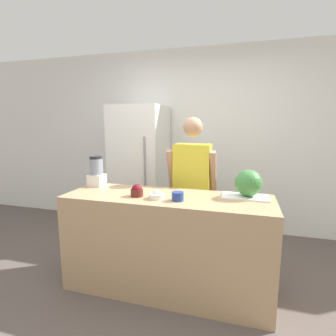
{
  "coord_description": "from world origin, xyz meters",
  "views": [
    {
      "loc": [
        0.64,
        -1.88,
        1.54
      ],
      "look_at": [
        0.0,
        0.34,
        1.15
      ],
      "focal_mm": 28.0,
      "sensor_mm": 36.0,
      "label": 1
    }
  ],
  "objects_px": {
    "bowl_cream": "(157,195)",
    "blender": "(96,172)",
    "watermelon": "(248,183)",
    "person": "(192,189)",
    "refrigerator": "(140,170)",
    "bowl_small_blue": "(178,196)",
    "bowl_cherries": "(137,191)"
  },
  "relations": [
    {
      "from": "person",
      "to": "blender",
      "type": "relative_size",
      "value": 5.22
    },
    {
      "from": "watermelon",
      "to": "bowl_cherries",
      "type": "height_order",
      "value": "watermelon"
    },
    {
      "from": "refrigerator",
      "to": "blender",
      "type": "bearing_deg",
      "value": -93.12
    },
    {
      "from": "bowl_small_blue",
      "to": "person",
      "type": "bearing_deg",
      "value": 91.31
    },
    {
      "from": "bowl_cherries",
      "to": "person",
      "type": "bearing_deg",
      "value": 62.19
    },
    {
      "from": "watermelon",
      "to": "person",
      "type": "bearing_deg",
      "value": 142.02
    },
    {
      "from": "refrigerator",
      "to": "bowl_cream",
      "type": "relative_size",
      "value": 13.39
    },
    {
      "from": "refrigerator",
      "to": "bowl_cherries",
      "type": "height_order",
      "value": "refrigerator"
    },
    {
      "from": "refrigerator",
      "to": "bowl_cherries",
      "type": "relative_size",
      "value": 15.99
    },
    {
      "from": "person",
      "to": "bowl_cherries",
      "type": "height_order",
      "value": "person"
    },
    {
      "from": "refrigerator",
      "to": "bowl_cherries",
      "type": "bearing_deg",
      "value": -69.12
    },
    {
      "from": "refrigerator",
      "to": "bowl_cherries",
      "type": "xyz_separation_m",
      "value": [
        0.5,
        -1.32,
        0.06
      ]
    },
    {
      "from": "watermelon",
      "to": "bowl_cherries",
      "type": "xyz_separation_m",
      "value": [
        -0.95,
        -0.24,
        -0.08
      ]
    },
    {
      "from": "person",
      "to": "blender",
      "type": "xyz_separation_m",
      "value": [
        -0.93,
        -0.43,
        0.22
      ]
    },
    {
      "from": "watermelon",
      "to": "blender",
      "type": "height_order",
      "value": "blender"
    },
    {
      "from": "refrigerator",
      "to": "person",
      "type": "xyz_separation_m",
      "value": [
        0.87,
        -0.63,
        -0.07
      ]
    },
    {
      "from": "bowl_cherries",
      "to": "bowl_cream",
      "type": "bearing_deg",
      "value": -7.95
    },
    {
      "from": "bowl_cream",
      "to": "bowl_cherries",
      "type": "bearing_deg",
      "value": 172.05
    },
    {
      "from": "bowl_cream",
      "to": "refrigerator",
      "type": "bearing_deg",
      "value": 117.42
    },
    {
      "from": "person",
      "to": "bowl_small_blue",
      "type": "bearing_deg",
      "value": -88.69
    },
    {
      "from": "bowl_small_blue",
      "to": "watermelon",
      "type": "bearing_deg",
      "value": 24.98
    },
    {
      "from": "refrigerator",
      "to": "watermelon",
      "type": "relative_size",
      "value": 7.68
    },
    {
      "from": "watermelon",
      "to": "bowl_small_blue",
      "type": "distance_m",
      "value": 0.64
    },
    {
      "from": "bowl_cream",
      "to": "blender",
      "type": "xyz_separation_m",
      "value": [
        -0.76,
        0.29,
        0.12
      ]
    },
    {
      "from": "person",
      "to": "bowl_cream",
      "type": "bearing_deg",
      "value": -103.29
    },
    {
      "from": "person",
      "to": "refrigerator",
      "type": "bearing_deg",
      "value": 144.21
    },
    {
      "from": "person",
      "to": "bowl_small_blue",
      "type": "distance_m",
      "value": 0.73
    },
    {
      "from": "bowl_cherries",
      "to": "blender",
      "type": "relative_size",
      "value": 0.36
    },
    {
      "from": "bowl_small_blue",
      "to": "refrigerator",
      "type": "bearing_deg",
      "value": 123.27
    },
    {
      "from": "bowl_cream",
      "to": "blender",
      "type": "height_order",
      "value": "blender"
    },
    {
      "from": "bowl_cream",
      "to": "blender",
      "type": "relative_size",
      "value": 0.43
    },
    {
      "from": "refrigerator",
      "to": "bowl_cream",
      "type": "xyz_separation_m",
      "value": [
        0.7,
        -1.35,
        0.04
      ]
    }
  ]
}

